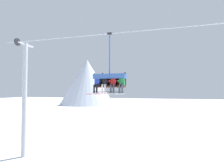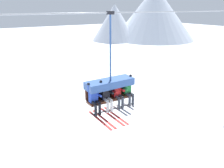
{
  "view_description": "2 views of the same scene",
  "coord_description": "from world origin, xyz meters",
  "px_view_note": "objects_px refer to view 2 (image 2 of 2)",
  "views": [
    {
      "loc": [
        2.62,
        -11.33,
        5.12
      ],
      "look_at": [
        -0.33,
        -0.71,
        5.52
      ],
      "focal_mm": 28.0,
      "sensor_mm": 36.0,
      "label": 1
    },
    {
      "loc": [
        -4.88,
        -7.84,
        8.94
      ],
      "look_at": [
        -0.29,
        -0.64,
        5.91
      ],
      "focal_mm": 35.0,
      "sensor_mm": 36.0,
      "label": 2
    }
  ],
  "objects_px": {
    "chairlift_chair": "(110,86)",
    "skier_green": "(129,90)",
    "skier_blue": "(95,99)",
    "skier_black": "(107,96)",
    "skier_red": "(118,94)"
  },
  "relations": [
    {
      "from": "skier_red",
      "to": "skier_green",
      "type": "distance_m",
      "value": 0.54
    },
    {
      "from": "skier_blue",
      "to": "skier_black",
      "type": "distance_m",
      "value": 0.54
    },
    {
      "from": "skier_blue",
      "to": "skier_green",
      "type": "bearing_deg",
      "value": 0.0
    },
    {
      "from": "chairlift_chair",
      "to": "skier_green",
      "type": "relative_size",
      "value": 2.23
    },
    {
      "from": "chairlift_chair",
      "to": "skier_red",
      "type": "height_order",
      "value": "chairlift_chair"
    },
    {
      "from": "chairlift_chair",
      "to": "skier_green",
      "type": "bearing_deg",
      "value": -14.7
    },
    {
      "from": "chairlift_chair",
      "to": "skier_black",
      "type": "xyz_separation_m",
      "value": [
        -0.27,
        -0.21,
        -0.31
      ]
    },
    {
      "from": "chairlift_chair",
      "to": "skier_blue",
      "type": "distance_m",
      "value": 0.9
    },
    {
      "from": "skier_blue",
      "to": "skier_green",
      "type": "xyz_separation_m",
      "value": [
        1.63,
        0.0,
        0.0
      ]
    },
    {
      "from": "skier_green",
      "to": "chairlift_chair",
      "type": "bearing_deg",
      "value": 165.3
    },
    {
      "from": "skier_blue",
      "to": "skier_black",
      "type": "xyz_separation_m",
      "value": [
        0.54,
        0.0,
        0.0
      ]
    },
    {
      "from": "skier_blue",
      "to": "skier_black",
      "type": "relative_size",
      "value": 1.0
    },
    {
      "from": "skier_red",
      "to": "skier_green",
      "type": "bearing_deg",
      "value": 0.72
    },
    {
      "from": "skier_blue",
      "to": "skier_green",
      "type": "relative_size",
      "value": 1.0
    },
    {
      "from": "skier_black",
      "to": "skier_green",
      "type": "bearing_deg",
      "value": 0.0
    }
  ]
}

